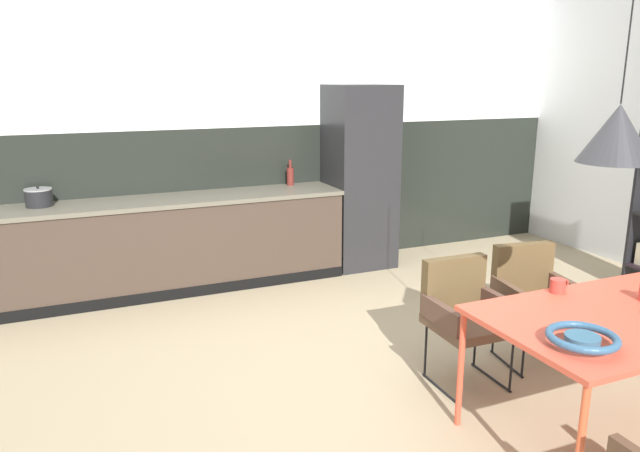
% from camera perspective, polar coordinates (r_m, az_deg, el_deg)
% --- Properties ---
extents(ground_plane, '(9.09, 9.09, 0.00)m').
position_cam_1_polar(ground_plane, '(4.08, 11.27, -15.17)').
color(ground_plane, tan).
extents(back_wall_splashback_dark, '(6.99, 0.12, 1.48)m').
position_cam_1_polar(back_wall_splashback_dark, '(6.36, -3.73, 2.87)').
color(back_wall_splashback_dark, black).
rests_on(back_wall_splashback_dark, ground).
extents(back_wall_panel_upper, '(6.99, 0.12, 1.48)m').
position_cam_1_polar(back_wall_panel_upper, '(6.24, -3.95, 16.33)').
color(back_wall_panel_upper, silver).
rests_on(back_wall_panel_upper, back_wall_splashback_dark).
extents(kitchen_counter, '(3.78, 0.63, 0.88)m').
position_cam_1_polar(kitchen_counter, '(5.76, -16.35, -1.94)').
color(kitchen_counter, '#3D2F26').
rests_on(kitchen_counter, ground).
extents(refrigerator_column, '(0.65, 0.60, 1.89)m').
position_cam_1_polar(refrigerator_column, '(6.29, 3.80, 4.66)').
color(refrigerator_column, '#232326').
rests_on(refrigerator_column, ground).
extents(dining_table, '(1.76, 0.95, 0.74)m').
position_cam_1_polar(dining_table, '(3.73, 28.16, -7.73)').
color(dining_table, '#E0513A').
rests_on(dining_table, ground).
extents(armchair_head_of_table, '(0.55, 0.54, 0.82)m').
position_cam_1_polar(armchair_head_of_table, '(4.48, 19.48, -5.62)').
color(armchair_head_of_table, brown).
rests_on(armchair_head_of_table, ground).
extents(armchair_facing_counter, '(0.50, 0.48, 0.82)m').
position_cam_1_polar(armchair_facing_counter, '(4.04, 13.50, -7.42)').
color(armchair_facing_counter, brown).
rests_on(armchair_facing_counter, ground).
extents(fruit_bowl, '(0.34, 0.34, 0.07)m').
position_cam_1_polar(fruit_bowl, '(3.12, 23.76, -9.77)').
color(fruit_bowl, '#33607F').
rests_on(fruit_bowl, dining_table).
extents(mug_short_terracotta, '(0.13, 0.09, 0.08)m').
position_cam_1_polar(mug_short_terracotta, '(3.81, 21.75, -5.31)').
color(mug_short_terracotta, '#B23D33').
rests_on(mug_short_terracotta, dining_table).
extents(cooking_pot, '(0.23, 0.23, 0.18)m').
position_cam_1_polar(cooking_pot, '(5.71, -25.26, 2.48)').
color(cooking_pot, black).
rests_on(cooking_pot, kitchen_counter).
extents(bottle_spice_small, '(0.07, 0.07, 0.26)m').
position_cam_1_polar(bottle_spice_small, '(6.19, -2.85, 4.83)').
color(bottle_spice_small, maroon).
rests_on(bottle_spice_small, kitchen_counter).
extents(pendant_lamp_over_table_near, '(0.36, 0.36, 1.34)m').
position_cam_1_polar(pendant_lamp_over_table_near, '(3.23, 26.50, 7.92)').
color(pendant_lamp_over_table_near, black).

